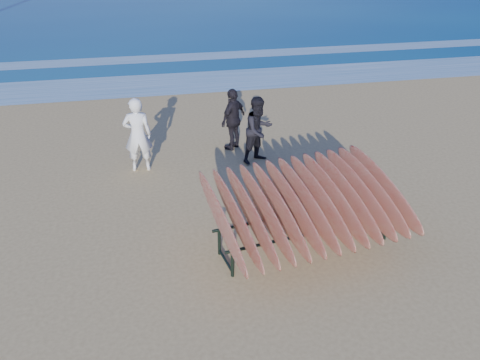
{
  "coord_description": "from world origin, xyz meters",
  "views": [
    {
      "loc": [
        -1.62,
        -7.24,
        5.31
      ],
      "look_at": [
        0.0,
        0.8,
        0.95
      ],
      "focal_mm": 38.0,
      "sensor_mm": 36.0,
      "label": 1
    }
  ],
  "objects_px": {
    "person_dark_a": "(259,130)",
    "surfboard_rack": "(307,203)",
    "person_dark_b": "(233,119)",
    "person_white": "(138,135)"
  },
  "relations": [
    {
      "from": "surfboard_rack",
      "to": "person_white",
      "type": "height_order",
      "value": "person_white"
    },
    {
      "from": "person_dark_a",
      "to": "surfboard_rack",
      "type": "bearing_deg",
      "value": -117.97
    },
    {
      "from": "person_white",
      "to": "person_dark_a",
      "type": "distance_m",
      "value": 2.77
    },
    {
      "from": "person_dark_a",
      "to": "person_dark_b",
      "type": "xyz_separation_m",
      "value": [
        -0.44,
        0.85,
        -0.02
      ]
    },
    {
      "from": "surfboard_rack",
      "to": "person_dark_a",
      "type": "distance_m",
      "value": 3.59
    },
    {
      "from": "surfboard_rack",
      "to": "person_dark_b",
      "type": "relative_size",
      "value": 2.29
    },
    {
      "from": "person_dark_b",
      "to": "person_white",
      "type": "bearing_deg",
      "value": -26.51
    },
    {
      "from": "person_dark_a",
      "to": "person_dark_b",
      "type": "distance_m",
      "value": 0.96
    },
    {
      "from": "surfboard_rack",
      "to": "person_white",
      "type": "relative_size",
      "value": 2.04
    },
    {
      "from": "person_white",
      "to": "surfboard_rack",
      "type": "bearing_deg",
      "value": 129.23
    }
  ]
}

